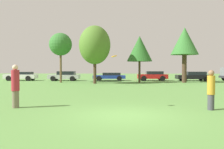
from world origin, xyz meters
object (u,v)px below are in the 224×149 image
Objects in this scene: tree_0 at (61,45)px; tree_1 at (95,45)px; frisbee at (114,56)px; parked_car_white at (21,76)px; tree_2 at (140,49)px; person_catcher at (211,89)px; parked_car_black at (194,76)px; parked_car_red at (153,76)px; parked_car_silver at (65,76)px; tree_3 at (185,42)px; person_thrower at (15,86)px; parked_car_blue at (110,76)px.

tree_0 is 4.72m from tree_1.
frisbee is 0.04× the size of tree_0.
tree_2 is at bearing 166.72° from parked_car_white.
person_catcher reaches higher than parked_car_black.
parked_car_white is at bearing 0.55° from parked_car_red.
tree_3 is at bearing 167.24° from parked_car_silver.
frisbee is 24.08m from parked_car_black.
tree_3 is at bearing 57.26° from parked_car_black.
tree_1 reaches higher than person_thrower.
tree_3 reaches higher than parked_car_red.
tree_2 is 11.28m from parked_car_silver.
tree_1 is at bearing -160.09° from tree_2.
tree_2 reaches higher than person_thrower.
person_thrower is 0.30× the size of tree_1.
tree_2 reaches higher than person_catcher.
tree_1 is 1.51× the size of parked_car_white.
parked_car_black is at bearing -104.58° from person_catcher.
parked_car_blue is 6.02m from parked_car_red.
parked_car_blue is (1.49, 6.15, -3.79)m from tree_1.
tree_2 is 9.43m from parked_car_black.
parked_car_silver is (-2.84, 21.28, -0.32)m from person_thrower.
tree_1 reaches higher than parked_car_black.
tree_0 is (-2.41, 17.46, 3.65)m from person_thrower.
parked_car_white is (-17.83, 21.67, -0.22)m from person_catcher.
person_thrower reaches higher than parked_car_silver.
parked_car_blue is (-1.06, 21.90, -1.74)m from frisbee.
tree_1 is 10.27m from parked_car_red.
tree_1 reaches higher than tree_2.
parked_car_silver is at bearing 160.29° from tree_2.
tree_2 reaches higher than parked_car_blue.
tree_2 is 5.57m from tree_3.
parked_car_black is (15.12, 21.56, -0.34)m from person_thrower.
tree_2 is at bearing -178.14° from tree_3.
person_catcher is 24.47m from parked_car_silver.
person_catcher is 0.38× the size of parked_car_black.
parked_car_black is (2.36, 3.72, -4.33)m from tree_3.
tree_0 reaches higher than parked_car_red.
person_catcher is 6.77× the size of frisbee.
parked_car_blue is at bearing 92.78° from frisbee.
person_thrower is 18.00m from tree_0.
tree_2 is at bearing 81.22° from frisbee.
frisbee is 0.06× the size of parked_car_silver.
tree_3 reaches higher than frisbee.
person_catcher reaches higher than parked_car_white.
parked_car_silver is at bearing 1.62° from parked_car_red.
tree_1 is 1.46× the size of parked_car_black.
tree_2 is 1.39× the size of parked_car_red.
person_catcher is at bearing -85.17° from tree_2.
person_thrower is 0.45× the size of parked_car_white.
parked_car_white is (-6.64, 3.96, -3.99)m from tree_0.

